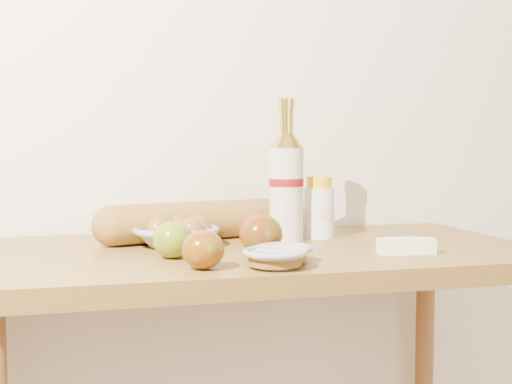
% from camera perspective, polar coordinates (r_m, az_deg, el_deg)
% --- Properties ---
extents(back_wall, '(3.50, 0.02, 2.60)m').
position_cam_1_polar(back_wall, '(1.68, -3.12, 10.43)').
color(back_wall, '#EFE3D0').
rests_on(back_wall, ground).
extents(table, '(1.20, 0.60, 0.90)m').
position_cam_1_polar(table, '(1.39, -0.31, -10.01)').
color(table, olive).
rests_on(table, ground).
extents(bourbon_bottle, '(0.09, 0.09, 0.32)m').
position_cam_1_polar(bourbon_bottle, '(1.45, 2.71, 0.77)').
color(bourbon_bottle, beige).
rests_on(bourbon_bottle, table).
extents(cream_bottle, '(0.08, 0.08, 0.14)m').
position_cam_1_polar(cream_bottle, '(1.51, 5.62, -1.56)').
color(cream_bottle, white).
rests_on(cream_bottle, table).
extents(egg_bowl, '(0.23, 0.23, 0.07)m').
position_cam_1_polar(egg_bowl, '(1.39, -7.07, -3.71)').
color(egg_bowl, '#929F9A').
rests_on(egg_bowl, table).
extents(baguette, '(0.54, 0.22, 0.09)m').
position_cam_1_polar(baguette, '(1.48, -4.38, -2.51)').
color(baguette, '#A67733').
rests_on(baguette, table).
extents(apple_yellowgreen, '(0.09, 0.09, 0.07)m').
position_cam_1_polar(apple_yellowgreen, '(1.24, -7.38, -4.21)').
color(apple_yellowgreen, olive).
rests_on(apple_yellowgreen, table).
extents(apple_redgreen_front, '(0.10, 0.10, 0.07)m').
position_cam_1_polar(apple_redgreen_front, '(1.12, -4.73, -5.13)').
color(apple_redgreen_front, '#990808').
rests_on(apple_redgreen_front, table).
extents(apple_redgreen_right, '(0.11, 0.11, 0.08)m').
position_cam_1_polar(apple_redgreen_right, '(1.27, 0.43, -3.77)').
color(apple_redgreen_right, maroon).
rests_on(apple_redgreen_right, table).
extents(sugar_bowl, '(0.15, 0.15, 0.03)m').
position_cam_1_polar(sugar_bowl, '(1.13, 1.71, -5.87)').
color(sugar_bowl, '#97A4A0').
rests_on(sugar_bowl, table).
extents(syrup_bowl, '(0.11, 0.11, 0.03)m').
position_cam_1_polar(syrup_bowl, '(1.19, 2.45, -5.48)').
color(syrup_bowl, '#929F99').
rests_on(syrup_bowl, table).
extents(butter_stick, '(0.12, 0.05, 0.03)m').
position_cam_1_polar(butter_stick, '(1.31, 13.20, -4.71)').
color(butter_stick, '#FFFBC5').
rests_on(butter_stick, table).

